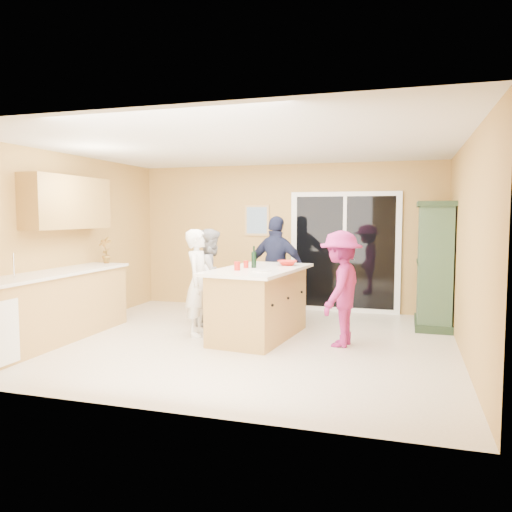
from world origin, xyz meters
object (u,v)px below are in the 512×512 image
(kitchen_island, at_px, (259,305))
(woman_navy, at_px, (277,269))
(woman_grey, at_px, (211,277))
(woman_magenta, at_px, (340,288))
(woman_white, at_px, (199,283))
(green_hutch, at_px, (434,267))

(kitchen_island, xyz_separation_m, woman_navy, (-0.04, 1.15, 0.39))
(woman_grey, bearing_deg, woman_magenta, -115.50)
(woman_navy, height_order, woman_magenta, woman_navy)
(kitchen_island, relative_size, woman_grey, 1.31)
(kitchen_island, distance_m, woman_navy, 1.22)
(woman_white, bearing_deg, green_hutch, -70.40)
(kitchen_island, height_order, green_hutch, green_hutch)
(woman_grey, distance_m, woman_magenta, 2.20)
(woman_grey, relative_size, woman_magenta, 0.99)
(kitchen_island, height_order, woman_grey, woman_grey)
(kitchen_island, height_order, woman_magenta, woman_magenta)
(woman_white, relative_size, woman_magenta, 1.00)
(woman_white, height_order, woman_grey, woman_white)
(kitchen_island, height_order, woman_white, woman_white)
(kitchen_island, relative_size, woman_navy, 1.16)
(woman_white, relative_size, woman_navy, 0.89)
(kitchen_island, xyz_separation_m, green_hutch, (2.35, 1.37, 0.47))
(green_hutch, height_order, woman_navy, green_hutch)
(green_hutch, bearing_deg, woman_navy, -174.81)
(woman_navy, bearing_deg, woman_grey, 43.07)
(woman_white, relative_size, woman_grey, 1.01)
(woman_magenta, bearing_deg, woman_grey, -99.34)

